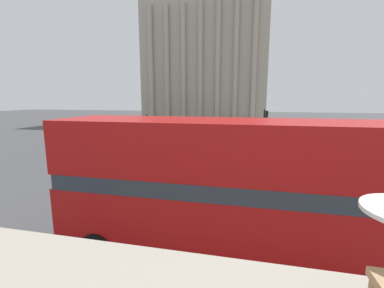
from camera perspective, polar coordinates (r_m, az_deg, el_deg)
The scene contains 10 objects.
double_decker_bus at distance 7.69m, azimuth 10.23°, elevation -9.11°, with size 10.74×2.69×4.31m.
plaza_building_left at distance 54.99m, azimuth 2.99°, elevation 18.68°, with size 24.79×11.36×26.49m.
traffic_light_near at distance 15.37m, azimuth -9.66°, elevation 1.25°, with size 0.42×0.24×4.00m.
traffic_light_mid at distance 20.89m, azimuth 15.82°, elevation 3.47°, with size 0.42×0.24×4.10m.
car_maroon at distance 29.59m, azimuth 23.40°, elevation 1.00°, with size 4.20×1.93×1.35m.
car_silver at distance 20.75m, azimuth -6.56°, elevation -1.76°, with size 4.20×1.93×1.35m.
pedestrian_red at distance 26.29m, azimuth 23.55°, elevation 0.58°, with size 0.32×0.32×1.71m.
pedestrian_blue at distance 29.53m, azimuth 0.87°, elevation 2.50°, with size 0.32×0.32×1.82m.
pedestrian_yellow at distance 36.05m, azimuth 29.91°, elevation 2.54°, with size 0.32×0.32×1.83m.
pedestrian_olive at distance 26.75m, azimuth 1.39°, elevation 1.64°, with size 0.32×0.32×1.76m.
Camera 1 is at (-0.08, -2.14, 4.90)m, focal length 24.00 mm.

